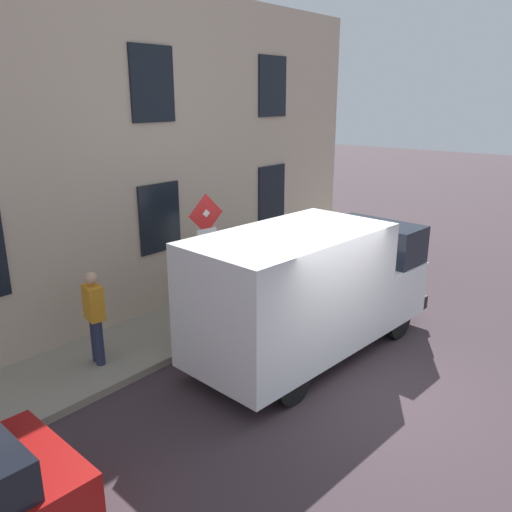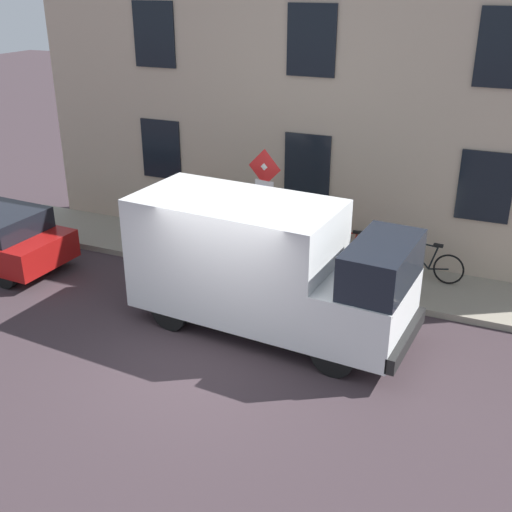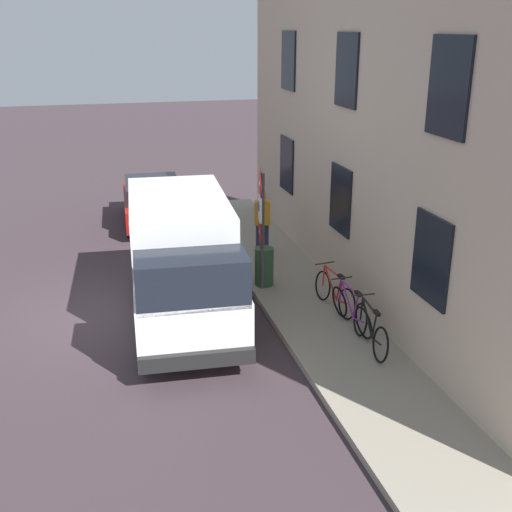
# 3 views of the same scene
# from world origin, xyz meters

# --- Properties ---
(ground_plane) EXTENTS (80.00, 80.00, 0.00)m
(ground_plane) POSITION_xyz_m (0.00, 0.00, 0.00)
(ground_plane) COLOR #3A2E33
(sidewalk_slab) EXTENTS (1.98, 16.29, 0.14)m
(sidewalk_slab) POSITION_xyz_m (4.02, 0.00, 0.07)
(sidewalk_slab) COLOR gray
(sidewalk_slab) RESTS_ON ground_plane
(building_facade) EXTENTS (0.75, 14.29, 6.91)m
(building_facade) POSITION_xyz_m (5.36, 0.00, 3.46)
(building_facade) COLOR #C1AB93
(building_facade) RESTS_ON ground_plane
(sign_post_stacked) EXTENTS (0.19, 0.56, 2.73)m
(sign_post_stacked) POSITION_xyz_m (3.24, 0.33, 1.86)
(sign_post_stacked) COLOR #474C47
(sign_post_stacked) RESTS_ON sidewalk_slab
(delivery_van) EXTENTS (2.37, 5.46, 2.50)m
(delivery_van) POSITION_xyz_m (1.34, -0.48, 1.33)
(delivery_van) COLOR white
(delivery_van) RESTS_ON ground_plane
(bicycle_black) EXTENTS (0.46, 1.71, 0.89)m
(bicycle_black) POSITION_xyz_m (4.46, -2.94, 0.51)
(bicycle_black) COLOR black
(bicycle_black) RESTS_ON sidewalk_slab
(bicycle_purple) EXTENTS (0.46, 1.71, 0.89)m
(bicycle_purple) POSITION_xyz_m (4.46, -2.05, 0.51)
(bicycle_purple) COLOR black
(bicycle_purple) RESTS_ON sidewalk_slab
(bicycle_red) EXTENTS (0.46, 1.71, 0.89)m
(bicycle_red) POSITION_xyz_m (4.46, -1.15, 0.51)
(bicycle_red) COLOR black
(bicycle_red) RESTS_ON sidewalk_slab
(pedestrian) EXTENTS (0.45, 0.35, 1.72)m
(pedestrian) POSITION_xyz_m (3.89, 2.49, 1.07)
(pedestrian) COLOR #262B47
(pedestrian) RESTS_ON sidewalk_slab
(litter_bin) EXTENTS (0.44, 0.44, 0.90)m
(litter_bin) POSITION_xyz_m (3.38, 0.52, 0.59)
(litter_bin) COLOR #2D5133
(litter_bin) RESTS_ON sidewalk_slab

